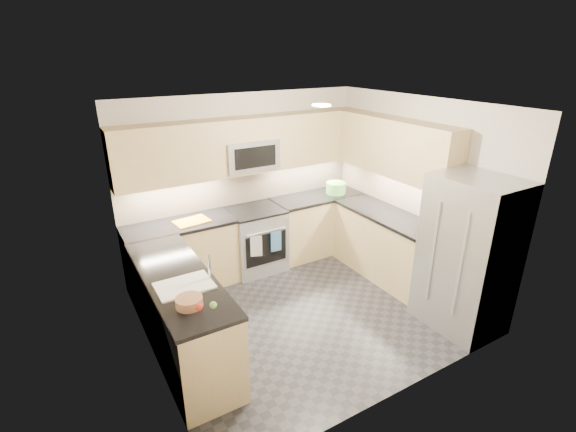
% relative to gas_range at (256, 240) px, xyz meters
% --- Properties ---
extents(floor, '(3.60, 3.20, 0.00)m').
position_rel_gas_range_xyz_m(floor, '(0.00, -1.28, -0.46)').
color(floor, black).
rests_on(floor, ground).
extents(ceiling, '(3.60, 3.20, 0.02)m').
position_rel_gas_range_xyz_m(ceiling, '(0.00, -1.28, 2.04)').
color(ceiling, beige).
rests_on(ceiling, wall_back).
extents(wall_back, '(3.60, 0.02, 2.50)m').
position_rel_gas_range_xyz_m(wall_back, '(0.00, 0.32, 0.79)').
color(wall_back, beige).
rests_on(wall_back, floor).
extents(wall_front, '(3.60, 0.02, 2.50)m').
position_rel_gas_range_xyz_m(wall_front, '(0.00, -2.88, 0.79)').
color(wall_front, beige).
rests_on(wall_front, floor).
extents(wall_left, '(0.02, 3.20, 2.50)m').
position_rel_gas_range_xyz_m(wall_left, '(-1.80, -1.28, 0.79)').
color(wall_left, beige).
rests_on(wall_left, floor).
extents(wall_right, '(0.02, 3.20, 2.50)m').
position_rel_gas_range_xyz_m(wall_right, '(1.80, -1.28, 0.79)').
color(wall_right, beige).
rests_on(wall_right, floor).
extents(base_cab_back_left, '(1.42, 0.60, 0.90)m').
position_rel_gas_range_xyz_m(base_cab_back_left, '(-1.09, 0.02, -0.01)').
color(base_cab_back_left, '#CEB57C').
rests_on(base_cab_back_left, floor).
extents(base_cab_back_right, '(1.42, 0.60, 0.90)m').
position_rel_gas_range_xyz_m(base_cab_back_right, '(1.09, 0.02, -0.01)').
color(base_cab_back_right, '#CEB57C').
rests_on(base_cab_back_right, floor).
extents(base_cab_right, '(0.60, 1.70, 0.90)m').
position_rel_gas_range_xyz_m(base_cab_right, '(1.50, -1.12, -0.01)').
color(base_cab_right, '#CEB57C').
rests_on(base_cab_right, floor).
extents(base_cab_peninsula, '(0.60, 2.00, 0.90)m').
position_rel_gas_range_xyz_m(base_cab_peninsula, '(-1.50, -1.28, -0.01)').
color(base_cab_peninsula, '#CEB57C').
rests_on(base_cab_peninsula, floor).
extents(countertop_back_left, '(1.42, 0.63, 0.04)m').
position_rel_gas_range_xyz_m(countertop_back_left, '(-1.09, 0.02, 0.47)').
color(countertop_back_left, black).
rests_on(countertop_back_left, base_cab_back_left).
extents(countertop_back_right, '(1.42, 0.63, 0.04)m').
position_rel_gas_range_xyz_m(countertop_back_right, '(1.09, 0.02, 0.47)').
color(countertop_back_right, black).
rests_on(countertop_back_right, base_cab_back_right).
extents(countertop_right, '(0.63, 1.70, 0.04)m').
position_rel_gas_range_xyz_m(countertop_right, '(1.50, -1.12, 0.47)').
color(countertop_right, black).
rests_on(countertop_right, base_cab_right).
extents(countertop_peninsula, '(0.63, 2.00, 0.04)m').
position_rel_gas_range_xyz_m(countertop_peninsula, '(-1.50, -1.28, 0.47)').
color(countertop_peninsula, black).
rests_on(countertop_peninsula, base_cab_peninsula).
extents(upper_cab_back, '(3.60, 0.35, 0.75)m').
position_rel_gas_range_xyz_m(upper_cab_back, '(0.00, 0.15, 1.37)').
color(upper_cab_back, '#CEB57C').
rests_on(upper_cab_back, wall_back).
extents(upper_cab_right, '(0.35, 1.95, 0.75)m').
position_rel_gas_range_xyz_m(upper_cab_right, '(1.62, -1.00, 1.37)').
color(upper_cab_right, '#CEB57C').
rests_on(upper_cab_right, wall_right).
extents(backsplash_back, '(3.60, 0.01, 0.51)m').
position_rel_gas_range_xyz_m(backsplash_back, '(0.00, 0.32, 0.74)').
color(backsplash_back, tan).
rests_on(backsplash_back, wall_back).
extents(backsplash_right, '(0.01, 2.30, 0.51)m').
position_rel_gas_range_xyz_m(backsplash_right, '(1.80, -0.82, 0.74)').
color(backsplash_right, tan).
rests_on(backsplash_right, wall_right).
extents(gas_range, '(0.76, 0.65, 0.91)m').
position_rel_gas_range_xyz_m(gas_range, '(0.00, 0.00, 0.00)').
color(gas_range, '#ACAFB5').
rests_on(gas_range, floor).
extents(range_cooktop, '(0.76, 0.65, 0.03)m').
position_rel_gas_range_xyz_m(range_cooktop, '(0.00, 0.00, 0.46)').
color(range_cooktop, black).
rests_on(range_cooktop, gas_range).
extents(oven_door_glass, '(0.62, 0.02, 0.45)m').
position_rel_gas_range_xyz_m(oven_door_glass, '(0.00, -0.33, -0.01)').
color(oven_door_glass, black).
rests_on(oven_door_glass, gas_range).
extents(oven_handle, '(0.60, 0.02, 0.02)m').
position_rel_gas_range_xyz_m(oven_handle, '(0.00, -0.35, 0.26)').
color(oven_handle, '#B2B5BA').
rests_on(oven_handle, gas_range).
extents(microwave, '(0.76, 0.40, 0.40)m').
position_rel_gas_range_xyz_m(microwave, '(0.00, 0.12, 1.24)').
color(microwave, '#93959A').
rests_on(microwave, upper_cab_back).
extents(microwave_door, '(0.60, 0.01, 0.28)m').
position_rel_gas_range_xyz_m(microwave_door, '(0.00, -0.08, 1.24)').
color(microwave_door, black).
rests_on(microwave_door, microwave).
extents(refrigerator, '(0.70, 0.90, 1.80)m').
position_rel_gas_range_xyz_m(refrigerator, '(1.45, -2.43, 0.45)').
color(refrigerator, '#999CA0').
rests_on(refrigerator, floor).
extents(fridge_handle_left, '(0.02, 0.02, 1.20)m').
position_rel_gas_range_xyz_m(fridge_handle_left, '(1.08, -2.61, 0.49)').
color(fridge_handle_left, '#B2B5BA').
rests_on(fridge_handle_left, refrigerator).
extents(fridge_handle_right, '(0.02, 0.02, 1.20)m').
position_rel_gas_range_xyz_m(fridge_handle_right, '(1.08, -2.25, 0.49)').
color(fridge_handle_right, '#B2B5BA').
rests_on(fridge_handle_right, refrigerator).
extents(sink_basin, '(0.52, 0.38, 0.16)m').
position_rel_gas_range_xyz_m(sink_basin, '(-1.50, -1.53, 0.42)').
color(sink_basin, white).
rests_on(sink_basin, base_cab_peninsula).
extents(faucet, '(0.03, 0.03, 0.28)m').
position_rel_gas_range_xyz_m(faucet, '(-1.24, -1.53, 0.62)').
color(faucet, silver).
rests_on(faucet, countertop_peninsula).
extents(utensil_bowl, '(0.37, 0.37, 0.18)m').
position_rel_gas_range_xyz_m(utensil_bowl, '(1.40, -0.03, 0.57)').
color(utensil_bowl, '#61B14C').
rests_on(utensil_bowl, countertop_back_right).
extents(cutting_board, '(0.47, 0.36, 0.01)m').
position_rel_gas_range_xyz_m(cutting_board, '(-0.92, -0.01, 0.49)').
color(cutting_board, orange).
rests_on(cutting_board, countertop_back_left).
extents(fruit_basket, '(0.27, 0.27, 0.09)m').
position_rel_gas_range_xyz_m(fruit_basket, '(-1.56, -1.87, 0.53)').
color(fruit_basket, '#A76F4E').
rests_on(fruit_basket, countertop_peninsula).
extents(fruit_apple, '(0.06, 0.06, 0.06)m').
position_rel_gas_range_xyz_m(fruit_apple, '(-1.55, -2.09, 0.60)').
color(fruit_apple, red).
rests_on(fruit_apple, fruit_basket).
extents(fruit_pear, '(0.06, 0.06, 0.06)m').
position_rel_gas_range_xyz_m(fruit_pear, '(-1.43, -2.12, 0.60)').
color(fruit_pear, '#69B34C').
rests_on(fruit_pear, fruit_basket).
extents(dish_towel_check, '(0.15, 0.07, 0.30)m').
position_rel_gas_range_xyz_m(dish_towel_check, '(-0.17, -0.37, 0.10)').
color(dish_towel_check, silver).
rests_on(dish_towel_check, oven_handle).
extents(dish_towel_blue, '(0.16, 0.02, 0.30)m').
position_rel_gas_range_xyz_m(dish_towel_blue, '(0.13, -0.37, 0.10)').
color(dish_towel_blue, '#376498').
rests_on(dish_towel_blue, oven_handle).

